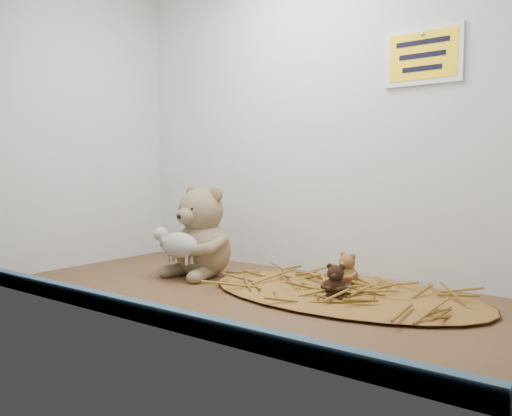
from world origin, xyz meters
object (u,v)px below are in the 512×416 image
Objects in this scene: mini_teddy_brown at (336,279)px; main_teddy at (203,230)px; toy_lamb at (180,245)px; mini_teddy_tan at (347,268)px.

main_teddy is at bearing 157.25° from mini_teddy_brown.
toy_lamb is 42.07cm from mini_teddy_brown.
toy_lamb is 1.82× the size of mini_teddy_tan.
toy_lamb reaches higher than mini_teddy_brown.
mini_teddy_tan reaches higher than mini_teddy_brown.
mini_teddy_tan is (38.71, 7.72, -6.98)cm from main_teddy.
mini_teddy_tan is (38.71, 16.43, -4.03)cm from toy_lamb.
mini_teddy_brown is (2.87, -11.73, -0.25)cm from mini_teddy_tan.
main_teddy is 42.40cm from mini_teddy_brown.
toy_lamb is at bearing -86.71° from main_teddy.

